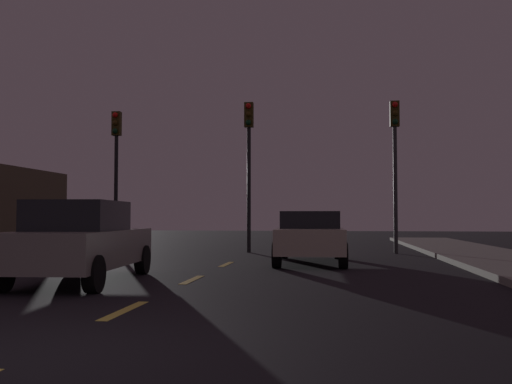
{
  "coord_description": "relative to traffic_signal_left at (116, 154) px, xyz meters",
  "views": [
    {
      "loc": [
        2.8,
        -4.89,
        1.28
      ],
      "look_at": [
        0.25,
        14.4,
        2.13
      ],
      "focal_mm": 39.83,
      "sensor_mm": 36.0,
      "label": 1
    }
  ],
  "objects": [
    {
      "name": "traffic_signal_left",
      "position": [
        0.0,
        0.0,
        0.0
      ],
      "size": [
        0.32,
        0.38,
        5.22
      ],
      "color": "black",
      "rests_on": "ground_plane"
    },
    {
      "name": "car_stopped_ahead",
      "position": [
        7.38,
        -4.43,
        -2.9
      ],
      "size": [
        1.97,
        4.5,
        1.43
      ],
      "color": "beige",
      "rests_on": "ground_plane"
    },
    {
      "name": "traffic_signal_right",
      "position": [
        10.19,
        0.0,
        0.08
      ],
      "size": [
        0.32,
        0.38,
        5.35
      ],
      "color": "#2D2D30",
      "rests_on": "ground_plane"
    },
    {
      "name": "lane_stripe_second",
      "position": [
        5.15,
        -12.73,
        -3.64
      ],
      "size": [
        0.16,
        1.6,
        0.01
      ],
      "primitive_type": "cube",
      "color": "#EACC4C",
      "rests_on": "ground_plane"
    },
    {
      "name": "traffic_signal_center",
      "position": [
        5.01,
        0.0,
        0.13
      ],
      "size": [
        0.32,
        0.38,
        5.43
      ],
      "color": "black",
      "rests_on": "ground_plane"
    },
    {
      "name": "lane_stripe_fourth",
      "position": [
        5.15,
        -5.13,
        -3.64
      ],
      "size": [
        0.16,
        1.6,
        0.01
      ],
      "primitive_type": "cube",
      "color": "#EACC4C",
      "rests_on": "ground_plane"
    },
    {
      "name": "lane_stripe_third",
      "position": [
        5.15,
        -8.93,
        -3.64
      ],
      "size": [
        0.16,
        1.6,
        0.01
      ],
      "primitive_type": "cube",
      "color": "#EACC4C",
      "rests_on": "ground_plane"
    },
    {
      "name": "car_adjacent_lane",
      "position": [
        3.09,
        -9.64,
        -2.84
      ],
      "size": [
        2.1,
        4.39,
        1.59
      ],
      "color": "gray",
      "rests_on": "ground_plane"
    },
    {
      "name": "ground_plane",
      "position": [
        5.15,
        -8.33,
        -3.64
      ],
      "size": [
        80.0,
        80.0,
        0.0
      ],
      "primitive_type": "plane",
      "color": "black"
    }
  ]
}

